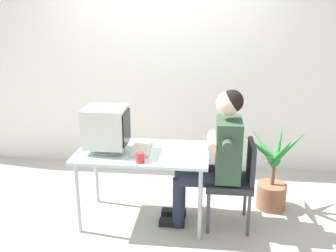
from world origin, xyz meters
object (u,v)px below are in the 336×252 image
object	(u,v)px
keyboard	(142,148)
desk_mug	(140,157)
desk	(143,157)
potted_plant	(272,176)
person_seated	(216,153)
office_chair	(235,178)
crt_monitor	(106,128)

from	to	relation	value
keyboard	desk_mug	size ratio (longest dim) A/B	4.77
desk	potted_plant	size ratio (longest dim) A/B	1.41
person_seated	office_chair	bearing A→B (deg)	-0.00
desk	crt_monitor	world-z (taller)	crt_monitor
office_chair	potted_plant	xyz separation A→B (m)	(0.40, 0.36, -0.14)
keyboard	potted_plant	world-z (taller)	potted_plant
crt_monitor	keyboard	size ratio (longest dim) A/B	0.96
office_chair	desk_mug	world-z (taller)	office_chair
person_seated	potted_plant	size ratio (longest dim) A/B	1.52
desk_mug	potted_plant	bearing A→B (deg)	27.00
desk	person_seated	size ratio (longest dim) A/B	0.93
desk_mug	crt_monitor	bearing A→B (deg)	146.08
crt_monitor	person_seated	distance (m)	1.02
office_chair	person_seated	size ratio (longest dim) A/B	0.64
office_chair	desk_mug	distance (m)	0.91
keyboard	person_seated	distance (m)	0.69
crt_monitor	keyboard	bearing A→B (deg)	11.81
person_seated	potted_plant	xyz separation A→B (m)	(0.58, 0.36, -0.37)
desk	keyboard	bearing A→B (deg)	113.67
office_chair	desk_mug	xyz separation A→B (m)	(-0.83, -0.26, 0.27)
keyboard	person_seated	bearing A→B (deg)	-3.03
office_chair	potted_plant	distance (m)	0.55
keyboard	desk	bearing A→B (deg)	-66.33
office_chair	keyboard	bearing A→B (deg)	177.61
keyboard	person_seated	xyz separation A→B (m)	(0.69, -0.04, -0.01)
person_seated	keyboard	bearing A→B (deg)	176.97
crt_monitor	desk_mug	size ratio (longest dim) A/B	4.56
office_chair	potted_plant	size ratio (longest dim) A/B	0.97
keyboard	person_seated	world-z (taller)	person_seated
desk	potted_plant	xyz separation A→B (m)	(1.25, 0.37, -0.30)
crt_monitor	keyboard	distance (m)	0.38
crt_monitor	keyboard	xyz separation A→B (m)	(0.31, 0.06, -0.21)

